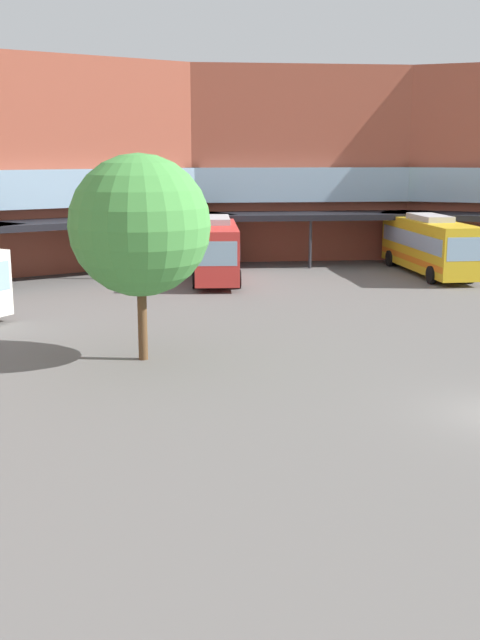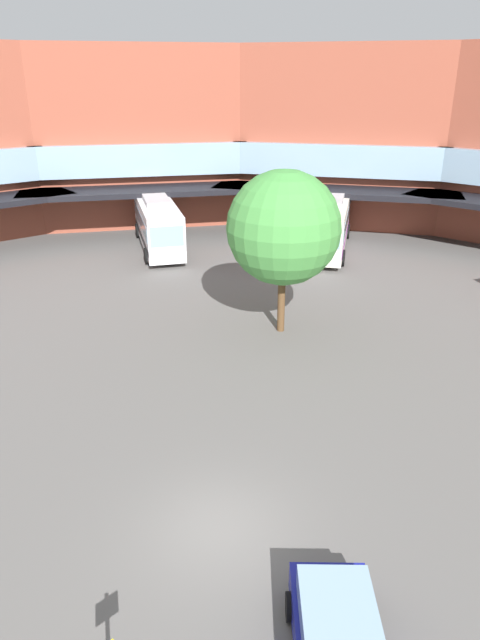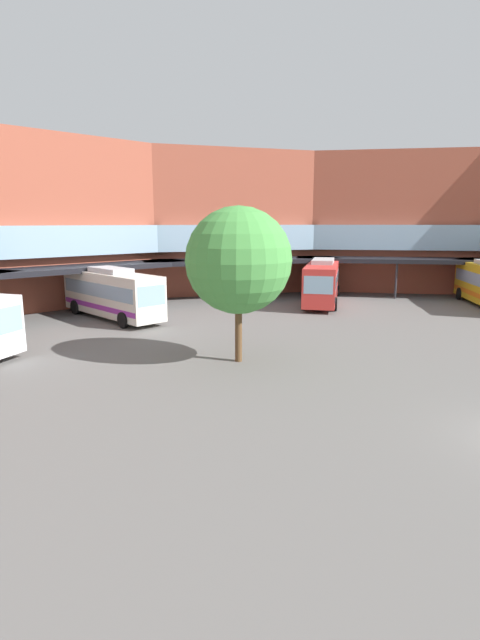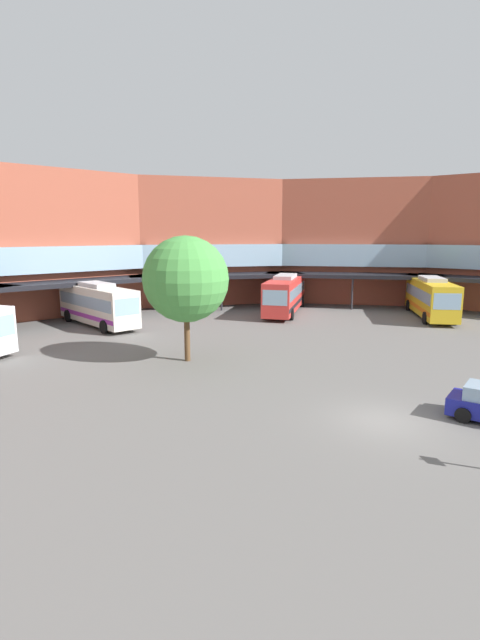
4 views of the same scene
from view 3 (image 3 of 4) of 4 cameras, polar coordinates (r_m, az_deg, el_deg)
name	(u,v)px [view 3 (image 3 of 4)]	position (r m, az deg, el deg)	size (l,w,h in m)	color
station_building	(142,227)	(32.46, -11.51, 10.66)	(82.74, 43.12, 13.93)	#9E4C38
bus_2	(322,281)	(43.66, 9.70, 4.60)	(11.42, 8.97, 3.87)	red
bus_4	(112,293)	(36.98, -14.87, 3.10)	(2.95, 10.46, 3.78)	silver
plaza_tree	(238,261)	(24.12, -0.18, 7.02)	(5.33, 5.33, 7.85)	brown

